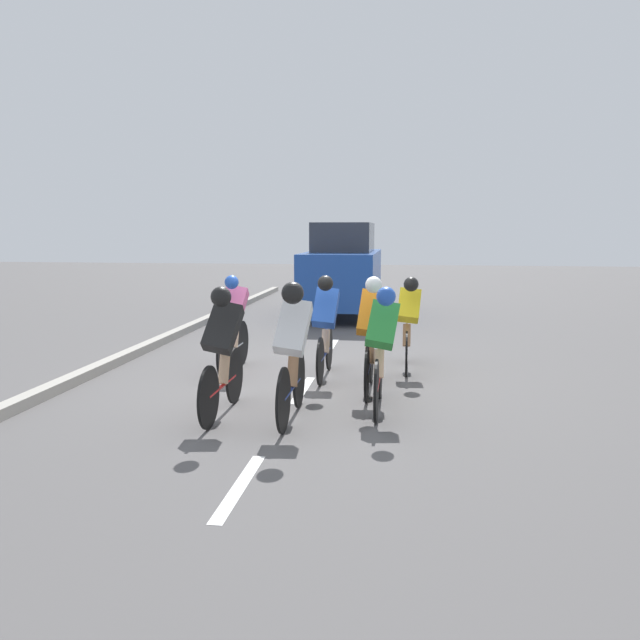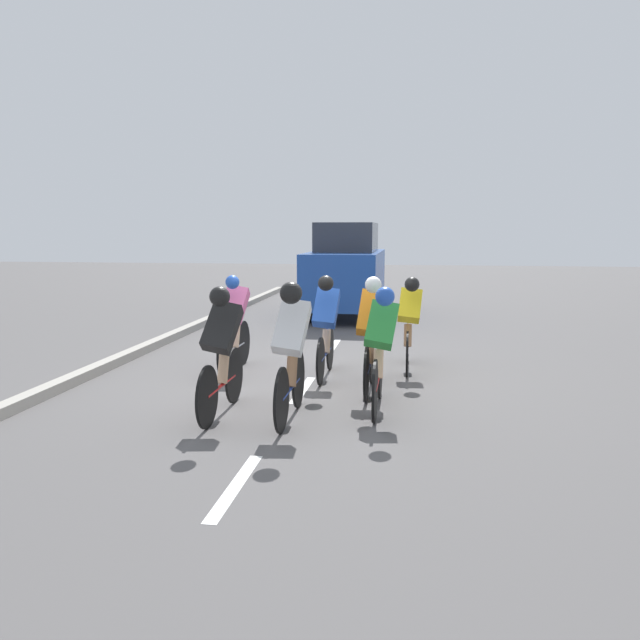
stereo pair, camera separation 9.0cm
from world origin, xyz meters
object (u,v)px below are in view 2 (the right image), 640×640
(cyclist_green, at_px, (380,346))
(support_car, at_px, (346,270))
(cyclist_pink, at_px, (234,322))
(cyclist_yellow, at_px, (409,321))
(cyclist_blue, at_px, (326,324))
(cyclist_white, at_px, (291,347))
(cyclist_orange, at_px, (371,333))
(cyclist_black, at_px, (222,348))

(cyclist_green, height_order, support_car, support_car)
(cyclist_pink, bearing_deg, cyclist_yellow, -168.46)
(cyclist_yellow, xyz_separation_m, cyclist_blue, (1.17, 0.67, 0.03))
(cyclist_white, bearing_deg, cyclist_orange, -120.13)
(support_car, bearing_deg, cyclist_yellow, 105.05)
(cyclist_black, xyz_separation_m, cyclist_blue, (-0.90, -2.04, -0.01))
(cyclist_white, relative_size, cyclist_blue, 1.01)
(cyclist_yellow, distance_m, cyclist_black, 3.42)
(cyclist_yellow, distance_m, cyclist_blue, 1.35)
(cyclist_orange, distance_m, support_car, 7.47)
(cyclist_yellow, bearing_deg, cyclist_black, 52.63)
(cyclist_black, height_order, cyclist_white, cyclist_white)
(cyclist_pink, height_order, support_car, support_car)
(cyclist_white, xyz_separation_m, support_car, (0.34, -8.72, 0.30))
(cyclist_orange, relative_size, cyclist_black, 0.98)
(cyclist_pink, relative_size, cyclist_orange, 1.00)
(cyclist_black, height_order, support_car, support_car)
(cyclist_orange, height_order, cyclist_black, cyclist_orange)
(cyclist_blue, bearing_deg, cyclist_green, 119.00)
(cyclist_orange, bearing_deg, cyclist_yellow, -108.74)
(cyclist_yellow, distance_m, cyclist_orange, 1.50)
(cyclist_green, height_order, cyclist_yellow, cyclist_green)
(cyclist_orange, bearing_deg, cyclist_blue, -47.05)
(cyclist_pink, height_order, cyclist_green, cyclist_green)
(cyclist_blue, bearing_deg, cyclist_pink, -6.09)
(cyclist_pink, xyz_separation_m, cyclist_white, (-1.31, 2.24, 0.08))
(cyclist_black, relative_size, cyclist_white, 1.03)
(cyclist_green, xyz_separation_m, cyclist_blue, (0.86, -1.55, 0.01))
(cyclist_pink, bearing_deg, cyclist_green, 143.03)
(cyclist_yellow, bearing_deg, cyclist_green, 81.94)
(cyclist_orange, xyz_separation_m, cyclist_black, (1.59, 1.30, -0.00))
(support_car, bearing_deg, cyclist_black, 86.87)
(cyclist_white, distance_m, support_car, 8.74)
(cyclist_black, bearing_deg, cyclist_green, -164.28)
(cyclist_blue, bearing_deg, cyclist_yellow, -150.14)
(cyclist_orange, xyz_separation_m, support_car, (1.12, -7.37, 0.34))
(cyclist_pink, xyz_separation_m, cyclist_orange, (-2.09, 0.89, 0.04))
(cyclist_green, distance_m, support_car, 8.29)
(cyclist_yellow, bearing_deg, cyclist_orange, 71.26)
(cyclist_pink, distance_m, cyclist_black, 2.25)
(cyclist_green, height_order, cyclist_orange, cyclist_orange)
(cyclist_yellow, relative_size, support_car, 0.40)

